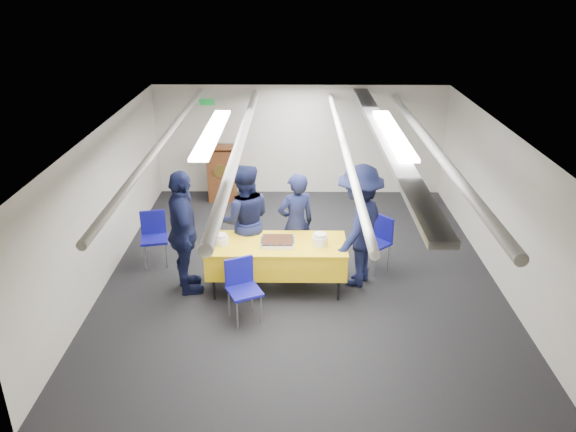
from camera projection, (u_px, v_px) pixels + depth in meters
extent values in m
plane|color=black|center=(301.00, 271.00, 8.97)|extent=(7.00, 7.00, 0.00)
cube|color=beige|center=(300.00, 140.00, 11.70)|extent=(6.00, 0.02, 2.30)
cube|color=beige|center=(106.00, 204.00, 8.54)|extent=(0.02, 7.00, 2.30)
cube|color=beige|center=(499.00, 206.00, 8.48)|extent=(0.02, 7.00, 2.30)
cube|color=silver|center=(303.00, 131.00, 8.05)|extent=(6.00, 7.00, 0.02)
cylinder|color=silver|center=(164.00, 138.00, 8.11)|extent=(0.10, 6.90, 0.10)
cylinder|color=silver|center=(240.00, 141.00, 8.12)|extent=(0.14, 6.90, 0.14)
cylinder|color=silver|center=(344.00, 144.00, 8.12)|extent=(0.10, 6.90, 0.10)
cylinder|color=silver|center=(433.00, 147.00, 8.12)|extent=(0.14, 6.90, 0.14)
cube|color=gray|center=(386.00, 138.00, 8.07)|extent=(0.28, 6.90, 0.08)
cube|color=white|center=(212.00, 133.00, 8.07)|extent=(0.25, 2.60, 0.04)
cube|color=white|center=(393.00, 133.00, 8.04)|extent=(0.25, 2.60, 0.04)
cube|color=#0C591E|center=(207.00, 102.00, 11.38)|extent=(0.30, 0.04, 0.12)
cylinder|color=black|center=(214.00, 289.00, 8.13)|extent=(0.04, 0.04, 0.36)
cylinder|color=black|center=(338.00, 289.00, 8.11)|extent=(0.04, 0.04, 0.36)
cylinder|color=black|center=(219.00, 268.00, 8.70)|extent=(0.04, 0.04, 0.36)
cylinder|color=black|center=(335.00, 268.00, 8.68)|extent=(0.04, 0.04, 0.36)
cube|color=yellow|center=(277.00, 257.00, 8.26)|extent=(2.02, 0.84, 0.39)
cube|color=yellow|center=(276.00, 244.00, 8.17)|extent=(2.04, 0.86, 0.03)
cube|color=white|center=(278.00, 242.00, 8.12)|extent=(0.47, 0.37, 0.06)
cube|color=black|center=(278.00, 240.00, 8.10)|extent=(0.45, 0.35, 0.02)
sphere|color=#103497|center=(263.00, 245.00, 7.95)|extent=(0.04, 0.04, 0.04)
sphere|color=#103497|center=(264.00, 235.00, 8.26)|extent=(0.04, 0.04, 0.04)
sphere|color=#103497|center=(270.00, 245.00, 7.95)|extent=(0.04, 0.04, 0.04)
sphere|color=#103497|center=(271.00, 235.00, 8.26)|extent=(0.04, 0.04, 0.04)
sphere|color=#103497|center=(277.00, 245.00, 7.95)|extent=(0.04, 0.04, 0.04)
sphere|color=#103497|center=(278.00, 235.00, 8.26)|extent=(0.04, 0.04, 0.04)
sphere|color=#103497|center=(285.00, 245.00, 7.95)|extent=(0.04, 0.04, 0.04)
sphere|color=#103497|center=(285.00, 235.00, 8.26)|extent=(0.04, 0.04, 0.04)
sphere|color=#103497|center=(292.00, 245.00, 7.95)|extent=(0.04, 0.04, 0.04)
sphere|color=#103497|center=(292.00, 235.00, 8.25)|extent=(0.04, 0.04, 0.04)
sphere|color=#103497|center=(262.00, 242.00, 8.03)|extent=(0.04, 0.04, 0.04)
sphere|color=#103497|center=(293.00, 243.00, 8.02)|extent=(0.04, 0.04, 0.04)
sphere|color=#103497|center=(262.00, 240.00, 8.11)|extent=(0.04, 0.04, 0.04)
sphere|color=#103497|center=(293.00, 240.00, 8.10)|extent=(0.04, 0.04, 0.04)
sphere|color=#103497|center=(263.00, 237.00, 8.18)|extent=(0.04, 0.04, 0.04)
sphere|color=#103497|center=(293.00, 237.00, 8.18)|extent=(0.04, 0.04, 0.04)
cylinder|color=white|center=(221.00, 241.00, 8.11)|extent=(0.20, 0.20, 0.11)
cylinder|color=white|center=(221.00, 236.00, 8.08)|extent=(0.16, 0.16, 0.05)
cylinder|color=white|center=(320.00, 241.00, 8.09)|extent=(0.22, 0.22, 0.13)
cylinder|color=white|center=(320.00, 235.00, 8.05)|extent=(0.18, 0.18, 0.05)
cube|color=brown|center=(222.00, 174.00, 11.56)|extent=(0.55, 0.45, 1.10)
cube|color=brown|center=(221.00, 147.00, 11.29)|extent=(0.62, 0.53, 0.21)
cylinder|color=gold|center=(221.00, 171.00, 11.28)|extent=(0.28, 0.02, 0.28)
cylinder|color=gray|center=(237.00, 315.00, 7.44)|extent=(0.02, 0.02, 0.43)
cylinder|color=gray|center=(261.00, 310.00, 7.57)|extent=(0.02, 0.02, 0.43)
cylinder|color=gray|center=(229.00, 303.00, 7.72)|extent=(0.02, 0.02, 0.43)
cylinder|color=gray|center=(252.00, 297.00, 7.85)|extent=(0.02, 0.02, 0.43)
cube|color=#13118A|center=(244.00, 291.00, 7.55)|extent=(0.56, 0.56, 0.04)
cube|color=#13118A|center=(239.00, 271.00, 7.62)|extent=(0.38, 0.21, 0.40)
cylinder|color=gray|center=(358.00, 256.00, 8.98)|extent=(0.02, 0.02, 0.43)
cylinder|color=gray|center=(375.00, 264.00, 8.75)|extent=(0.02, 0.02, 0.43)
cylinder|color=gray|center=(372.00, 250.00, 9.19)|extent=(0.02, 0.02, 0.43)
cylinder|color=gray|center=(388.00, 257.00, 8.96)|extent=(0.02, 0.02, 0.43)
cube|color=#13118A|center=(374.00, 243.00, 8.87)|extent=(0.59, 0.59, 0.04)
cube|color=#13118A|center=(383.00, 227.00, 8.90)|extent=(0.30, 0.32, 0.40)
cylinder|color=gray|center=(145.00, 258.00, 8.92)|extent=(0.02, 0.02, 0.43)
cylinder|color=gray|center=(166.00, 256.00, 8.98)|extent=(0.02, 0.02, 0.43)
cylinder|color=gray|center=(145.00, 248.00, 9.22)|extent=(0.02, 0.02, 0.43)
cylinder|color=gray|center=(166.00, 246.00, 9.29)|extent=(0.02, 0.02, 0.43)
cube|color=#13118A|center=(154.00, 239.00, 9.01)|extent=(0.50, 0.50, 0.04)
cube|color=#13118A|center=(153.00, 222.00, 9.09)|extent=(0.40, 0.13, 0.40)
imported|color=black|center=(296.00, 224.00, 8.65)|extent=(0.71, 0.60, 1.64)
imported|color=black|center=(244.00, 220.00, 8.60)|extent=(0.95, 0.78, 1.79)
imported|color=black|center=(184.00, 233.00, 8.07)|extent=(0.77, 1.19, 1.88)
imported|color=black|center=(359.00, 226.00, 8.29)|extent=(1.20, 1.40, 1.88)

